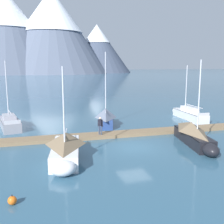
% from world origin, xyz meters
% --- Properties ---
extents(ground_plane, '(700.00, 700.00, 0.00)m').
position_xyz_m(ground_plane, '(0.00, 0.00, 0.00)').
color(ground_plane, '#335B75').
extents(mountain_central_massif, '(91.42, 91.42, 63.57)m').
position_xyz_m(mountain_central_massif, '(-18.26, 212.27, 33.48)').
color(mountain_central_massif, slate).
rests_on(mountain_central_massif, ground).
extents(mountain_shoulder_ridge, '(90.48, 90.48, 65.32)m').
position_xyz_m(mountain_shoulder_ridge, '(15.96, 207.42, 34.70)').
color(mountain_shoulder_ridge, slate).
rests_on(mountain_shoulder_ridge, ground).
extents(mountain_east_summit, '(58.06, 58.06, 40.49)m').
position_xyz_m(mountain_east_summit, '(53.93, 211.60, 20.93)').
color(mountain_east_summit, '#424C60').
rests_on(mountain_east_summit, ground).
extents(dock, '(26.33, 2.99, 0.30)m').
position_xyz_m(dock, '(0.00, 4.00, 0.15)').
color(dock, '#846B4C').
rests_on(dock, ground).
extents(sailboat_nearest_berth, '(2.52, 6.48, 7.23)m').
position_xyz_m(sailboat_nearest_berth, '(-10.20, 10.82, 0.63)').
color(sailboat_nearest_berth, '#93939E').
rests_on(sailboat_nearest_berth, ground).
extents(sailboat_second_berth, '(3.13, 6.84, 6.70)m').
position_xyz_m(sailboat_second_berth, '(-5.91, -1.23, 0.88)').
color(sailboat_second_berth, white).
rests_on(sailboat_second_berth, ground).
extents(sailboat_mid_dock_port, '(2.97, 5.73, 8.20)m').
position_xyz_m(sailboat_mid_dock_port, '(0.13, 8.69, 0.97)').
color(sailboat_mid_dock_port, navy).
rests_on(sailboat_mid_dock_port, ground).
extents(sailboat_mid_dock_starboard, '(2.89, 7.29, 7.21)m').
position_xyz_m(sailboat_mid_dock_starboard, '(5.18, -0.87, 0.89)').
color(sailboat_mid_dock_starboard, black).
rests_on(sailboat_mid_dock_starboard, ground).
extents(sailboat_far_berth, '(2.02, 7.44, 6.73)m').
position_xyz_m(sailboat_far_berth, '(11.27, 9.18, 0.63)').
color(sailboat_far_berth, silver).
rests_on(sailboat_far_berth, ground).
extents(person_on_dock, '(0.40, 0.50, 1.69)m').
position_xyz_m(person_on_dock, '(-1.88, 3.81, 1.26)').
color(person_on_dock, '#384256').
rests_on(person_on_dock, dock).
extents(mooring_buoy_channel_marker, '(0.44, 0.44, 0.52)m').
position_xyz_m(mooring_buoy_channel_marker, '(-9.39, -6.83, 0.22)').
color(mooring_buoy_channel_marker, orange).
rests_on(mooring_buoy_channel_marker, ground).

